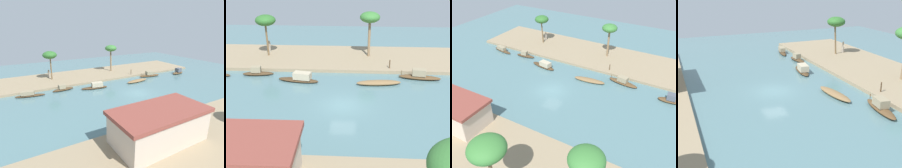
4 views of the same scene
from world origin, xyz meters
TOP-DOWN VIEW (x-y plane):
  - river_water at (0.00, 0.00)m, footprint 72.44×72.44m
  - riverbank_left at (0.00, -14.22)m, footprint 43.99×10.92m
  - riverbank_right at (0.00, 14.22)m, footprint 43.99×10.92m
  - sampan_upstream_small at (5.16, -5.71)m, footprint 4.92×2.01m
  - sampan_open_hull at (10.63, -7.41)m, footprint 3.77×1.33m
  - sampan_midstream at (-3.76, -5.27)m, footprint 5.09×1.70m
  - sampan_with_tall_canopy at (-8.60, -7.26)m, footprint 4.92×1.88m
  - sampan_downstream_large at (-15.95, -5.87)m, footprint 3.30×1.33m
  - sampan_near_left_bank at (16.08, -7.13)m, footprint 4.61×1.70m
  - person_on_near_bank at (11.34, -15.64)m, footprint 0.49×0.49m
  - mooring_post at (-5.37, -9.80)m, footprint 0.14×0.14m
  - palm_tree_left_near at (-2.93, -14.80)m, footprint 2.70×2.70m
  - palm_tree_left_far at (11.08, -14.02)m, footprint 2.72×2.72m
  - riverside_building at (6.62, 12.04)m, footprint 9.26×4.73m

SIDE VIEW (x-z plane):
  - river_water at x=0.00m, z-range 0.00..0.00m
  - riverbank_left at x=0.00m, z-range 0.00..0.40m
  - riverbank_right at x=0.00m, z-range 0.00..0.40m
  - sampan_midstream at x=-3.76m, z-range 0.00..0.53m
  - sampan_near_left_bank at x=16.08m, z-range -0.11..0.86m
  - sampan_open_hull at x=10.63m, z-range -0.18..0.94m
  - sampan_with_tall_canopy at x=-8.60m, z-range -0.19..1.04m
  - sampan_upstream_small at x=5.16m, z-range -0.14..0.99m
  - sampan_downstream_large at x=-15.95m, z-range -0.18..1.19m
  - mooring_post at x=-5.37m, z-range 0.40..1.44m
  - person_on_near_bank at x=11.34m, z-range 0.25..1.99m
  - riverside_building at x=6.62m, z-range 0.42..3.71m
  - palm_tree_left_far at x=11.08m, z-range 2.44..8.15m
  - palm_tree_left_near at x=-2.93m, z-range 2.56..8.68m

